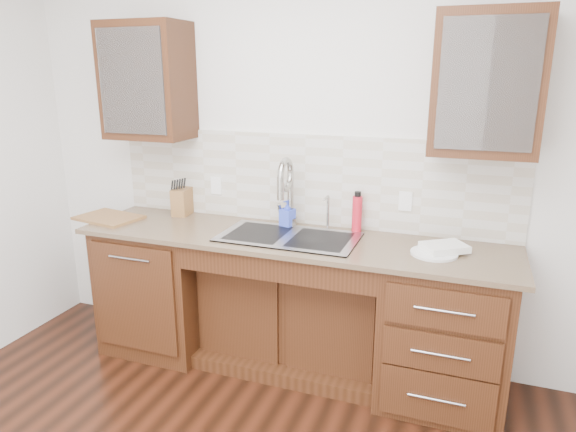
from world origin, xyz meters
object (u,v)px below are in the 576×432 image
(soap_bottle, at_px, (287,214))
(water_bottle, at_px, (357,214))
(plate, at_px, (434,253))
(knife_block, at_px, (182,201))
(cutting_board, at_px, (109,218))

(soap_bottle, distance_m, water_bottle, 0.45)
(plate, bearing_deg, knife_block, 171.95)
(soap_bottle, xyz_separation_m, water_bottle, (0.45, 0.05, 0.03))
(soap_bottle, xyz_separation_m, knife_block, (-0.80, 0.03, 0.00))
(water_bottle, bearing_deg, soap_bottle, -173.99)
(soap_bottle, distance_m, plate, 0.97)
(water_bottle, xyz_separation_m, plate, (0.50, -0.26, -0.11))
(water_bottle, height_order, plate, water_bottle)
(soap_bottle, height_order, cutting_board, soap_bottle)
(soap_bottle, bearing_deg, plate, 4.05)
(soap_bottle, bearing_deg, knife_block, -165.64)
(plate, xyz_separation_m, knife_block, (-1.74, 0.25, 0.09))
(plate, bearing_deg, cutting_board, -179.19)
(water_bottle, xyz_separation_m, cutting_board, (-1.67, -0.29, -0.11))
(soap_bottle, distance_m, cutting_board, 1.25)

